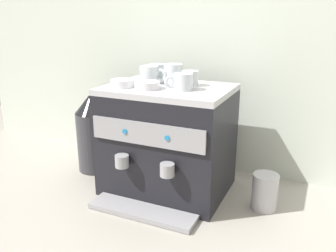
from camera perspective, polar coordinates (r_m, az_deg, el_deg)
ground_plane at (r=1.64m, az=0.00°, el=-9.99°), size 4.00×4.00×0.00m
tiled_backsplash_wall at (r=1.76m, az=4.50°, el=11.59°), size 2.80×0.03×1.15m
espresso_machine at (r=1.54m, az=-0.07°, el=-2.30°), size 0.53×0.50×0.47m
ceramic_cup_0 at (r=1.55m, az=-2.92°, el=8.36°), size 0.12×0.08×0.08m
ceramic_cup_1 at (r=1.49m, az=3.49°, el=7.77°), size 0.10×0.08×0.06m
ceramic_cup_2 at (r=1.41m, az=2.32°, el=7.24°), size 0.11×0.09×0.07m
ceramic_cup_3 at (r=1.56m, az=0.91°, el=8.58°), size 0.08×0.13×0.08m
ceramic_cup_4 at (r=1.63m, az=-1.92°, el=8.81°), size 0.11×0.07×0.07m
ceramic_bowl_0 at (r=1.43m, az=-3.37°, el=6.64°), size 0.10×0.10×0.03m
ceramic_bowl_1 at (r=1.48m, az=-7.39°, el=6.92°), size 0.10×0.10×0.03m
coffee_grinder at (r=1.79m, az=-11.88°, el=-0.82°), size 0.18×0.18×0.41m
milk_pitcher at (r=1.49m, az=15.47°, el=-10.35°), size 0.10×0.10×0.15m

